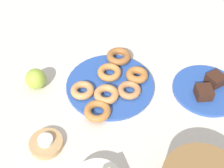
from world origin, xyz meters
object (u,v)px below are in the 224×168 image
Objects in this scene: donut_3 at (82,90)px; donut_4 at (106,94)px; donut_0 at (129,90)px; apple at (36,79)px; tealight at (45,140)px; brownie_far at (204,92)px; candle_holder at (46,143)px; donut_1 at (119,56)px; donut_6 at (97,111)px; brownie_near at (215,79)px; donut_2 at (109,72)px; donut_plate at (110,85)px; cake_plate at (206,89)px; donut_5 at (137,75)px.

donut_4 reaches higher than donut_3.
apple is (0.32, -0.11, 0.01)m from donut_0.
apple reaches higher than donut_4.
donut_3 is 0.95× the size of donut_4.
donut_0 is at bearing 160.13° from apple.
donut_4 is 1.87× the size of tealight.
brownie_far reaches higher than donut_3.
donut_1 is at bearing -133.43° from candle_holder.
donut_4 reaches higher than donut_6.
donut_0 is at bearing -4.46° from brownie_near.
donut_1 is at bearing -125.10° from donut_2.
donut_plate is 0.08m from donut_0.
donut_2 is 1.07× the size of donut_3.
tealight is (0.58, 0.10, 0.02)m from cake_plate.
donut_6 is at bearing 108.67° from donut_3.
donut_5 is at bearing -24.68° from cake_plate.
brownie_far is at bearing 161.59° from apple.
donut_3 is 0.21m from donut_5.
donut_3 is at bearing -7.06° from brownie_near.
donut_5 is 1.75× the size of tealight.
donut_0 is at bearing 88.36° from donut_1.
donut_plate is 3.36× the size of donut_1.
donut_2 is 0.99× the size of donut_6.
donut_plate is at bearing 167.17° from apple.
donut_0 is 0.34m from apple.
brownie_near is at bearing 176.98° from donut_4.
donut_6 is at bearing 61.90° from donut_1.
donut_4 is at bearing 154.10° from donut_3.
brownie_far is (-0.24, 0.25, 0.01)m from donut_1.
tealight is at bearing 39.24° from donut_plate.
donut_2 is at bearing -107.80° from donut_4.
donut_5 is (-0.10, -0.01, 0.02)m from donut_plate.
apple is (0.19, -0.18, 0.01)m from donut_6.
apple reaches higher than tealight.
donut_1 is at bearing -46.19° from brownie_far.
brownie_near is at bearing 146.62° from donut_1.
donut_2 is at bearing -23.80° from cake_plate.
donut_6 is 0.40m from cake_plate.
donut_2 is at bearing -135.66° from tealight.
cake_plate is at bearing 26.57° from brownie_near.
brownie_near is at bearing 160.89° from donut_2.
brownie_near is at bearing 161.82° from donut_5.
donut_6 is 1.19× the size of apple.
donut_2 is (-0.01, -0.05, 0.02)m from donut_plate.
donut_6 is 0.19m from candle_holder.
candle_holder reaches higher than cake_plate.
brownie_near is at bearing -174.40° from donut_6.
donut_0 is 0.34× the size of cake_plate.
donut_1 is 0.37m from brownie_near.
donut_3 is 1.78× the size of tealight.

